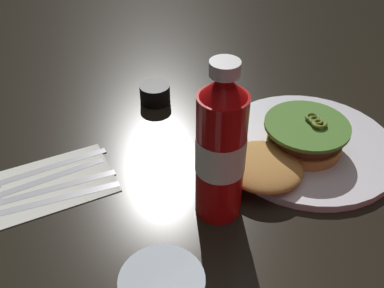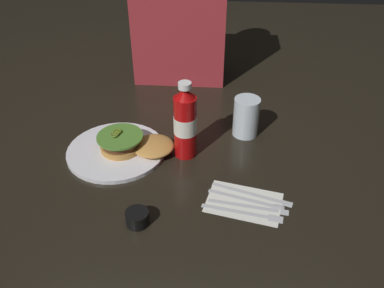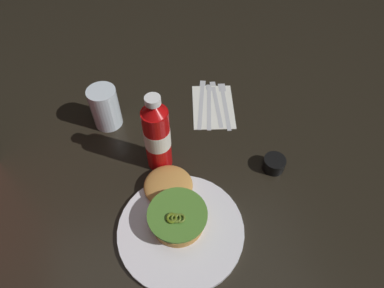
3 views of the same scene
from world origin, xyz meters
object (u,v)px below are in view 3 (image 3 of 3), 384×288
Objects in this scene: burger_sandwich at (174,205)px; napkin at (213,106)px; dinner_plate at (181,230)px; ketchup_bottle at (157,136)px; condiment_cup at (274,164)px; spoon_utensil at (209,99)px; steak_knife at (216,100)px; water_glass at (105,107)px; fork_utensil at (224,101)px; butter_knife at (201,100)px.

burger_sandwich is 0.37m from napkin.
ketchup_bottle is (0.20, 0.01, 0.10)m from dinner_plate.
spoon_utensil is (0.28, 0.09, -0.01)m from condiment_cup.
steak_knife is (0.02, -0.02, 0.00)m from napkin.
fork_utensil is at bearing -89.97° from water_glass.
ketchup_bottle is 1.89× the size of water_glass.
ketchup_bottle reaches higher than dinner_plate.
ketchup_bottle reaches higher than burger_sandwich.
condiment_cup is 0.27× the size of butter_knife.
dinner_plate is 1.43× the size of fork_utensil.
fork_utensil is (0.26, 0.05, -0.01)m from condiment_cup.
condiment_cup is at bearing -107.68° from ketchup_bottle.
dinner_plate is at bearing 112.54° from condiment_cup.
dinner_plate is at bearing -161.37° from water_glass.
ketchup_bottle reaches higher than napkin.
butter_knife is (0.03, 0.03, 0.00)m from napkin.
napkin is 0.92× the size of fork_utensil.
ketchup_bottle is 1.15× the size of steak_knife.
burger_sandwich is at bearing 155.38° from butter_knife.
napkin is (-0.01, -0.31, -0.06)m from water_glass.
ketchup_bottle reaches higher than butter_knife.
steak_knife is at bearing -34.79° from napkin.
steak_knife is (0.34, -0.20, -0.03)m from burger_sandwich.
condiment_cup is (-0.09, -0.28, -0.09)m from ketchup_bottle.
ketchup_bottle is at bearing 131.82° from steak_knife.
dinner_plate reaches higher than fork_utensil.
ketchup_bottle is 0.27m from napkin.
dinner_plate is 0.41m from napkin.
spoon_utensil is (0.40, -0.18, -0.00)m from dinner_plate.
butter_knife is at bearing -39.98° from ketchup_bottle.
napkin is at bearing -30.69° from burger_sandwich.
burger_sandwich is 0.17m from ketchup_bottle.
steak_knife is at bearing -114.17° from spoon_utensil.
water_glass reaches higher than napkin.
water_glass is at bearing 94.52° from butter_knife.
condiment_cup is 0.31× the size of napkin.
dinner_plate is 0.43m from butter_knife.
ketchup_bottle is at bearing 135.94° from spoon_utensil.
fork_utensil is at bearing -116.38° from steak_knife.
condiment_cup is 0.29× the size of spoon_utensil.
napkin is (0.25, 0.09, -0.02)m from condiment_cup.
ketchup_bottle is at bearing 140.02° from butter_knife.
fork_utensil is at bearing -34.74° from burger_sandwich.
butter_knife is (0.20, -0.17, -0.10)m from ketchup_bottle.
fork_utensil is at bearing -74.19° from napkin.
spoon_utensil is at bearing 65.83° from steak_knife.
water_glass is at bearing 20.59° from burger_sandwich.
spoon_utensil is (0.03, 0.00, 0.00)m from napkin.
burger_sandwich reaches higher than steak_knife.
dinner_plate reaches higher than butter_knife.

